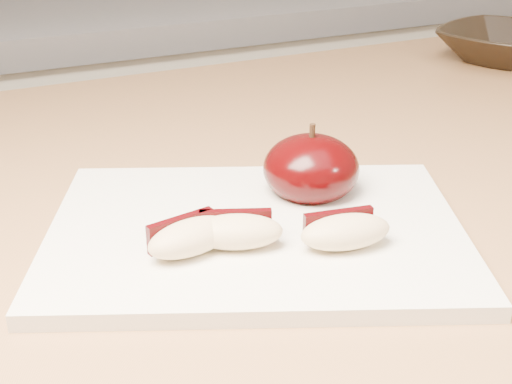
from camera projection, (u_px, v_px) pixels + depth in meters
name	position (u px, v px, depth m)	size (l,w,h in m)	color
back_cabinet	(106.00, 242.00, 1.37)	(2.40, 0.62, 0.94)	silver
cutting_board	(256.00, 232.00, 0.49)	(0.28, 0.21, 0.01)	white
apple_half	(311.00, 168.00, 0.53)	(0.08, 0.08, 0.06)	black
apple_wedge_a	(190.00, 236.00, 0.45)	(0.06, 0.04, 0.02)	beige
apple_wedge_b	(236.00, 231.00, 0.45)	(0.07, 0.05, 0.02)	beige
apple_wedge_c	(345.00, 231.00, 0.45)	(0.06, 0.04, 0.02)	beige
bowl	(508.00, 45.00, 0.92)	(0.17, 0.17, 0.04)	black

